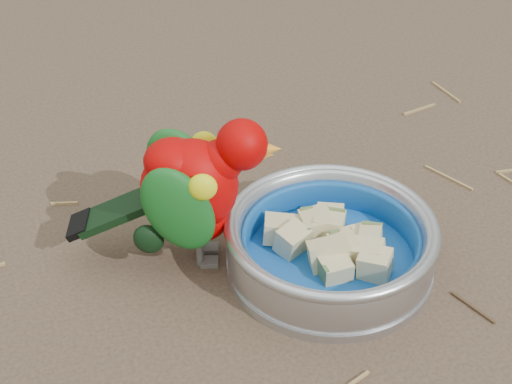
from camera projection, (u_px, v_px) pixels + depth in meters
name	position (u px, v px, depth m)	size (l,w,h in m)	color
ground	(266.00, 331.00, 0.76)	(60.00, 60.00, 0.00)	#4D3B2D
food_bowl	(329.00, 263.00, 0.83)	(0.22, 0.22, 0.02)	#B2B2BA
bowl_wall	(331.00, 241.00, 0.81)	(0.22, 0.22, 0.04)	#B2B2BA
fruit_wedges	(330.00, 246.00, 0.81)	(0.13, 0.13, 0.03)	beige
lory_parrot	(194.00, 197.00, 0.80)	(0.10, 0.20, 0.16)	#AE0101
ground_debris	(286.00, 272.00, 0.82)	(0.90, 0.80, 0.01)	#9C7C4B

